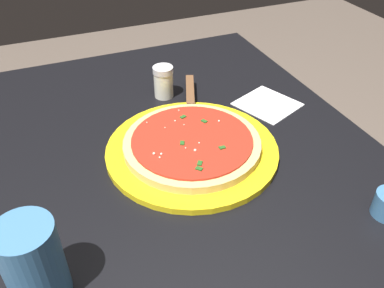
{
  "coord_description": "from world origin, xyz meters",
  "views": [
    {
      "loc": [
        0.56,
        -0.21,
        1.21
      ],
      "look_at": [
        -0.01,
        0.02,
        0.74
      ],
      "focal_mm": 38.28,
      "sensor_mm": 36.0,
      "label": 1
    }
  ],
  "objects_px": {
    "pizza": "(192,143)",
    "napkin_folded_right": "(267,104)",
    "cup_tall_drink": "(33,263)",
    "parmesan_shaker": "(163,82)",
    "pizza_server": "(190,101)",
    "serving_plate": "(192,150)"
  },
  "relations": [
    {
      "from": "pizza",
      "to": "napkin_folded_right",
      "type": "height_order",
      "value": "pizza"
    },
    {
      "from": "cup_tall_drink",
      "to": "parmesan_shaker",
      "type": "relative_size",
      "value": 1.67
    },
    {
      "from": "pizza_server",
      "to": "parmesan_shaker",
      "type": "height_order",
      "value": "parmesan_shaker"
    },
    {
      "from": "serving_plate",
      "to": "pizza_server",
      "type": "bearing_deg",
      "value": 158.73
    },
    {
      "from": "pizza",
      "to": "pizza_server",
      "type": "bearing_deg",
      "value": 158.73
    },
    {
      "from": "serving_plate",
      "to": "parmesan_shaker",
      "type": "bearing_deg",
      "value": 174.53
    },
    {
      "from": "napkin_folded_right",
      "to": "cup_tall_drink",
      "type": "bearing_deg",
      "value": -60.45
    },
    {
      "from": "napkin_folded_right",
      "to": "pizza",
      "type": "bearing_deg",
      "value": -67.02
    },
    {
      "from": "serving_plate",
      "to": "pizza_server",
      "type": "height_order",
      "value": "pizza_server"
    },
    {
      "from": "pizza_server",
      "to": "parmesan_shaker",
      "type": "distance_m",
      "value": 0.08
    },
    {
      "from": "pizza",
      "to": "napkin_folded_right",
      "type": "xyz_separation_m",
      "value": [
        -0.09,
        0.22,
        -0.02
      ]
    },
    {
      "from": "serving_plate",
      "to": "pizza_server",
      "type": "distance_m",
      "value": 0.16
    },
    {
      "from": "cup_tall_drink",
      "to": "pizza_server",
      "type": "bearing_deg",
      "value": 134.51
    },
    {
      "from": "serving_plate",
      "to": "napkin_folded_right",
      "type": "xyz_separation_m",
      "value": [
        -0.09,
        0.22,
        -0.01
      ]
    },
    {
      "from": "pizza",
      "to": "napkin_folded_right",
      "type": "relative_size",
      "value": 2.16
    },
    {
      "from": "serving_plate",
      "to": "pizza",
      "type": "distance_m",
      "value": 0.02
    },
    {
      "from": "serving_plate",
      "to": "cup_tall_drink",
      "type": "bearing_deg",
      "value": -56.0
    },
    {
      "from": "pizza_server",
      "to": "cup_tall_drink",
      "type": "distance_m",
      "value": 0.5
    },
    {
      "from": "pizza",
      "to": "parmesan_shaker",
      "type": "distance_m",
      "value": 0.22
    },
    {
      "from": "pizza_server",
      "to": "parmesan_shaker",
      "type": "xyz_separation_m",
      "value": [
        -0.07,
        -0.04,
        0.02
      ]
    },
    {
      "from": "napkin_folded_right",
      "to": "parmesan_shaker",
      "type": "height_order",
      "value": "parmesan_shaker"
    },
    {
      "from": "parmesan_shaker",
      "to": "pizza_server",
      "type": "bearing_deg",
      "value": 27.18
    }
  ]
}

